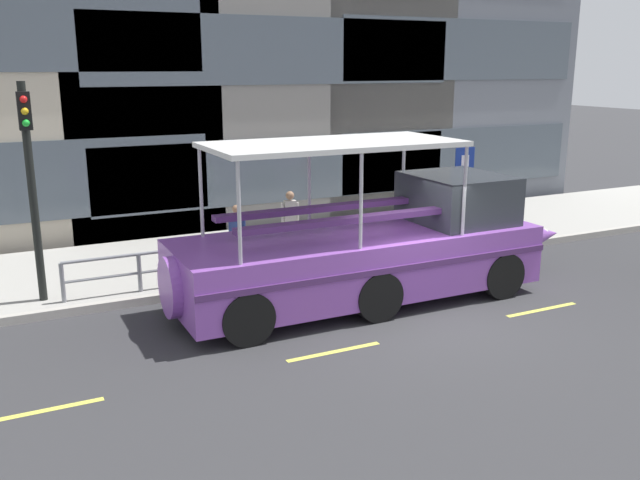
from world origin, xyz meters
name	(u,v)px	position (x,y,z in m)	size (l,w,h in m)	color
ground_plane	(421,315)	(0.00, 0.00, 0.00)	(120.00, 120.00, 0.00)	#333335
sidewalk	(304,246)	(0.00, 5.60, 0.09)	(32.00, 4.80, 0.18)	#A8A59E
curb_edge	(347,270)	(0.00, 3.11, 0.09)	(32.00, 0.18, 0.18)	#B2ADA3
lane_centreline	(446,329)	(0.00, -0.83, 0.00)	(25.80, 0.12, 0.01)	#DBD64C
curb_guardrail	(304,245)	(-0.98, 3.45, 0.75)	(10.89, 0.09, 0.86)	gray
traffic_light_pole	(30,172)	(-6.74, 3.74, 2.83)	(0.24, 0.46, 4.39)	black
parking_sign	(463,179)	(3.83, 3.76, 1.94)	(0.60, 0.12, 2.59)	#4C4F54
duck_tour_boat	(380,248)	(-0.20, 1.30, 1.11)	(9.65, 2.63, 3.41)	purple
pedestrian_near_bow	(409,202)	(2.91, 4.93, 1.18)	(0.44, 0.30, 1.65)	#1E2338
pedestrian_mid_left	(290,216)	(-0.68, 4.94, 1.14)	(0.45, 0.22, 1.59)	#47423D
pedestrian_mid_right	(237,229)	(-2.32, 4.35, 1.08)	(0.34, 0.31, 1.50)	#47423D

